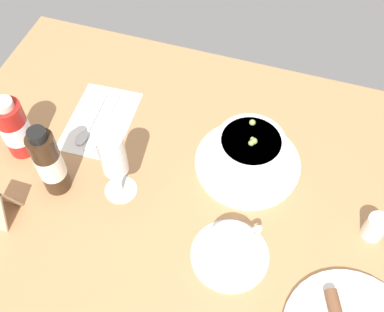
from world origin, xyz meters
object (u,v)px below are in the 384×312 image
cutlery_setting (99,121)px  sauce_bottle_brown (49,163)px  sauce_bottle_red (15,128)px  creamer_jug (376,227)px  coffee_cup (231,249)px  porridge_bowl (249,154)px  wine_glass (113,158)px

cutlery_setting → sauce_bottle_brown: sauce_bottle_brown is taller
sauce_bottle_red → sauce_bottle_brown: sauce_bottle_brown is taller
cutlery_setting → creamer_jug: creamer_jug is taller
coffee_cup → creamer_jug: 27.12cm
porridge_bowl → sauce_bottle_brown: bearing=25.0°
porridge_bowl → creamer_jug: porridge_bowl is taller
sauce_bottle_red → coffee_cup: bearing=168.0°
porridge_bowl → creamer_jug: 27.27cm
porridge_bowl → creamer_jug: bearing=162.6°
coffee_cup → sauce_bottle_red: bearing=-12.0°
coffee_cup → wine_glass: (24.37, -6.81, 8.59)cm
cutlery_setting → wine_glass: (-11.34, 14.79, 11.10)cm
wine_glass → sauce_bottle_red: wine_glass is taller
sauce_bottle_red → cutlery_setting: bearing=-137.3°
wine_glass → sauce_bottle_brown: size_ratio=0.99×
porridge_bowl → sauce_bottle_brown: (34.96, 16.28, 3.92)cm
porridge_bowl → wine_glass: bearing=31.1°
creamer_jug → wine_glass: 49.62cm
porridge_bowl → coffee_cup: size_ratio=1.52×
cutlery_setting → wine_glass: wine_glass is taller
sauce_bottle_brown → sauce_bottle_red: bearing=-28.4°
cutlery_setting → creamer_jug: 60.66cm
sauce_bottle_brown → wine_glass: bearing=-167.9°
creamer_jug → sauce_bottle_red: (72.20, 2.05, 4.03)cm
porridge_bowl → cutlery_setting: bearing=-2.0°
creamer_jug → wine_glass: (48.55, 5.47, 8.62)cm
wine_glass → sauce_bottle_red: 24.33cm
cutlery_setting → coffee_cup: size_ratio=1.44×
wine_glass → coffee_cup: bearing=164.4°
wine_glass → sauce_bottle_red: bearing=-8.2°
coffee_cup → wine_glass: 26.72cm
cutlery_setting → sauce_bottle_red: bearing=42.7°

